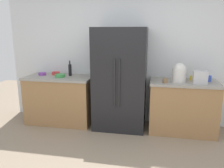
{
  "coord_description": "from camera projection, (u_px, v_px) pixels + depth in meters",
  "views": [
    {
      "loc": [
        0.51,
        -2.38,
        1.77
      ],
      "look_at": [
        -0.04,
        0.47,
        1.08
      ],
      "focal_mm": 36.09,
      "sensor_mm": 36.0,
      "label": 1
    }
  ],
  "objects": [
    {
      "name": "counter_right",
      "position": [
        182.0,
        107.0,
        3.98
      ],
      "size": [
        1.15,
        0.66,
        0.92
      ],
      "color": "#9E7247",
      "rests_on": "ground_plane"
    },
    {
      "name": "bowl_a",
      "position": [
        56.0,
        73.0,
        4.47
      ],
      "size": [
        0.15,
        0.15,
        0.06
      ],
      "primitive_type": "cylinder",
      "color": "red",
      "rests_on": "counter_left"
    },
    {
      "name": "cup_d",
      "position": [
        183.0,
        77.0,
        3.99
      ],
      "size": [
        0.08,
        0.08,
        0.11
      ],
      "primitive_type": "cylinder",
      "color": "orange",
      "rests_on": "counter_right"
    },
    {
      "name": "kitchen_back_panel",
      "position": [
        128.0,
        45.0,
        4.29
      ],
      "size": [
        4.81,
        0.1,
        3.0
      ],
      "primitive_type": "cube",
      "color": "silver",
      "rests_on": "ground_plane"
    },
    {
      "name": "cup_a",
      "position": [
        193.0,
        78.0,
        3.96
      ],
      "size": [
        0.1,
        0.1,
        0.08
      ],
      "primitive_type": "cylinder",
      "color": "yellow",
      "rests_on": "counter_right"
    },
    {
      "name": "bowl_c",
      "position": [
        42.0,
        74.0,
        4.42
      ],
      "size": [
        0.15,
        0.15,
        0.05
      ],
      "primitive_type": "cylinder",
      "color": "purple",
      "rests_on": "counter_left"
    },
    {
      "name": "counter_left",
      "position": [
        60.0,
        99.0,
        4.4
      ],
      "size": [
        1.28,
        0.66,
        0.92
      ],
      "color": "#9E7247",
      "rests_on": "ground_plane"
    },
    {
      "name": "bottle_a",
      "position": [
        70.0,
        70.0,
        4.34
      ],
      "size": [
        0.06,
        0.06,
        0.29
      ],
      "color": "black",
      "rests_on": "counter_left"
    },
    {
      "name": "cup_b",
      "position": [
        209.0,
        79.0,
        3.86
      ],
      "size": [
        0.09,
        0.09,
        0.1
      ],
      "primitive_type": "cylinder",
      "color": "blue",
      "rests_on": "counter_right"
    },
    {
      "name": "rice_cooker",
      "position": [
        179.0,
        73.0,
        3.8
      ],
      "size": [
        0.24,
        0.24,
        0.33
      ],
      "color": "silver",
      "rests_on": "counter_right"
    },
    {
      "name": "refrigerator",
      "position": [
        120.0,
        79.0,
        4.06
      ],
      "size": [
        0.92,
        0.68,
        1.83
      ],
      "color": "black",
      "rests_on": "ground_plane"
    },
    {
      "name": "cup_c",
      "position": [
        165.0,
        81.0,
        3.76
      ],
      "size": [
        0.08,
        0.08,
        0.08
      ],
      "primitive_type": "cylinder",
      "color": "brown",
      "rests_on": "counter_right"
    },
    {
      "name": "bowl_b",
      "position": [
        60.0,
        76.0,
        4.23
      ],
      "size": [
        0.19,
        0.19,
        0.05
      ],
      "primitive_type": "cylinder",
      "color": "green",
      "rests_on": "counter_left"
    },
    {
      "name": "toaster",
      "position": [
        200.0,
        77.0,
        3.7
      ],
      "size": [
        0.22,
        0.16,
        0.21
      ],
      "primitive_type": "cube",
      "color": "silver",
      "rests_on": "counter_right"
    }
  ]
}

